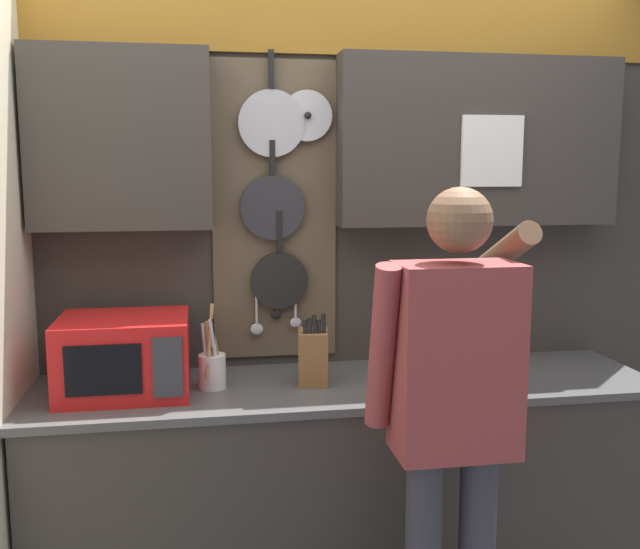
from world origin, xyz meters
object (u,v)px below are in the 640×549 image
object	(u,v)px
person	(453,399)
microwave	(125,355)
utensil_crock	(212,366)
knife_block	(313,356)

from	to	relation	value
person	microwave	bearing A→B (deg)	152.67
utensil_crock	person	xyz separation A→B (m)	(0.74, -0.55, 0.01)
microwave	utensil_crock	world-z (taller)	utensil_crock
microwave	knife_block	size ratio (longest dim) A/B	1.67
microwave	utensil_crock	distance (m)	0.32
utensil_crock	person	size ratio (longest dim) A/B	0.20
microwave	knife_block	world-z (taller)	microwave
knife_block	person	xyz separation A→B (m)	(0.36, -0.55, -0.01)
microwave	knife_block	xyz separation A→B (m)	(0.70, 0.00, -0.04)
microwave	knife_block	bearing A→B (deg)	0.06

